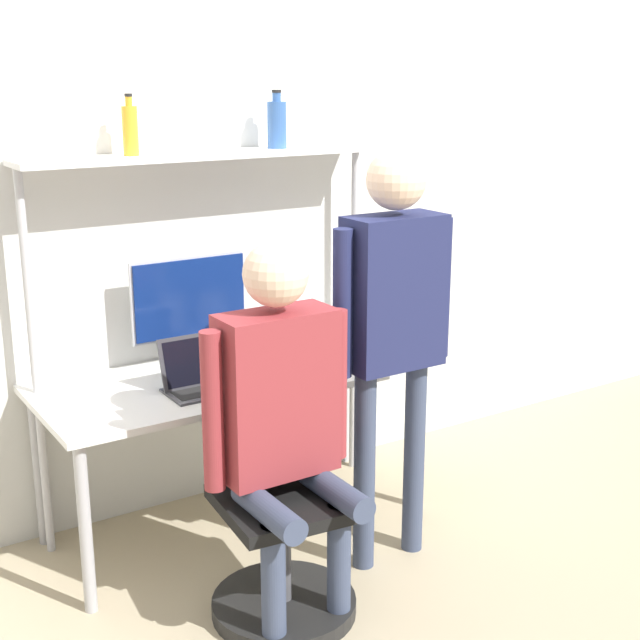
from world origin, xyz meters
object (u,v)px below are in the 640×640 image
Objects in this scene: bottle_amber at (130,130)px; laptop at (197,376)px; cell_phone at (256,384)px; person_standing at (393,306)px; monitor at (190,303)px; person_seated at (282,402)px; bottle_blue at (277,124)px; office_chair at (279,539)px.

laptop is at bearing -72.84° from bottle_amber.
person_standing is (0.40, -0.42, 0.38)m from cell_phone.
monitor is 0.38× the size of person_seated.
cell_phone is 0.58× the size of bottle_blue.
office_chair is at bearing -120.69° from bottle_blue.
person_seated is at bearing -95.78° from office_chair.
person_seated is at bearing -119.75° from bottle_blue.
laptop is 0.63m from person_seated.
bottle_amber is (-0.16, 0.91, 1.50)m from office_chair.
person_standing is at bearing -46.48° from cell_phone.
office_chair is 3.62× the size of bottle_blue.
cell_phone is (0.10, -0.42, -0.28)m from monitor.
person_seated reaches higher than cell_phone.
cell_phone is (0.24, -0.08, -0.06)m from laptop.
bottle_amber is (-0.70, -0.00, -0.00)m from bottle_blue.
monitor is at bearing 68.36° from laptop.
monitor is 2.20× the size of bottle_amber.
person_standing is at bearing -38.29° from laptop.
office_chair is 1.02m from person_standing.
cell_phone is at bearing 133.52° from person_standing.
cell_phone is at bearing 69.96° from office_chair.
bottle_blue is 1.03× the size of bottle_amber.
bottle_blue reaches higher than bottle_amber.
person_seated is (-0.08, -0.96, -0.15)m from monitor.
person_standing is at bearing 7.28° from office_chair.
bottle_amber is (-0.10, 0.33, 0.99)m from laptop.
monitor is 3.70× the size of cell_phone.
bottle_blue reaches higher than person_seated.
monitor is 1.95× the size of laptop.
person_seated is at bearing -94.99° from monitor.
bottle_amber reaches higher than cell_phone.
person_seated reaches higher than laptop.
bottle_blue reaches higher than cell_phone.
laptop is at bearing 95.32° from office_chair.
bottle_amber reaches higher than person_seated.
bottle_blue is at bearing 0.00° from bottle_amber.
person_seated is (0.05, -0.62, 0.07)m from laptop.
bottle_amber is (-0.24, -0.00, 0.77)m from monitor.
monitor is at bearing 179.93° from bottle_blue.
laptop is 0.26m from cell_phone.
person_seated is (-0.00, -0.04, 0.58)m from office_chair.
person_seated reaches higher than office_chair.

